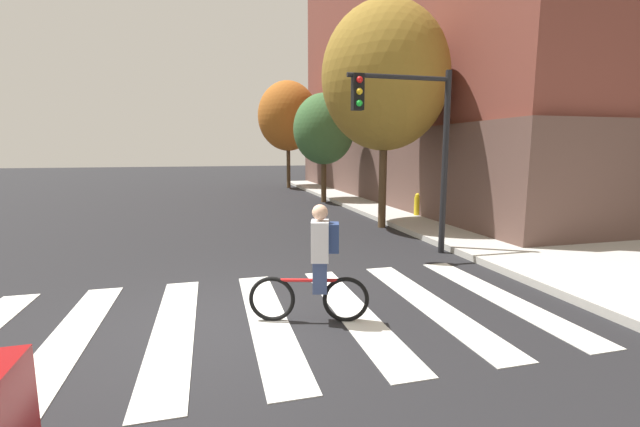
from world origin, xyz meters
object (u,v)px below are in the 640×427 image
object	(u,v)px
street_tree_mid	(324,129)
street_tree_far	(288,116)
fire_hydrant	(417,204)
street_tree_near	(385,77)
traffic_light_near	(413,130)
cyclist	(318,264)

from	to	relation	value
street_tree_mid	street_tree_far	size ratio (longest dim) A/B	0.74
fire_hydrant	street_tree_mid	xyz separation A→B (m)	(-1.90, 5.61, 2.84)
fire_hydrant	street_tree_near	size ratio (longest dim) A/B	0.11
fire_hydrant	street_tree_far	distance (m)	14.19
street_tree_near	street_tree_far	xyz separation A→B (m)	(-0.31, 14.57, -0.05)
traffic_light_near	street_tree_near	distance (m)	3.96
street_tree_near	street_tree_far	distance (m)	14.57
fire_hydrant	traffic_light_near	bearing A→B (deg)	-119.47
fire_hydrant	street_tree_near	bearing A→B (deg)	-148.36
traffic_light_near	street_tree_far	world-z (taller)	street_tree_far
street_tree_near	street_tree_mid	world-z (taller)	street_tree_near
traffic_light_near	street_tree_far	size ratio (longest dim) A/B	0.62
fire_hydrant	street_tree_mid	distance (m)	6.57
cyclist	fire_hydrant	world-z (taller)	cyclist
traffic_light_near	fire_hydrant	world-z (taller)	traffic_light_near
cyclist	street_tree_near	bearing A→B (deg)	60.26
street_tree_near	street_tree_far	size ratio (longest dim) A/B	1.01
traffic_light_near	street_tree_near	size ratio (longest dim) A/B	0.62
street_tree_near	street_tree_mid	size ratio (longest dim) A/B	1.36
fire_hydrant	street_tree_mid	world-z (taller)	street_tree_mid
street_tree_mid	street_tree_far	world-z (taller)	street_tree_far
cyclist	traffic_light_near	size ratio (longest dim) A/B	0.40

